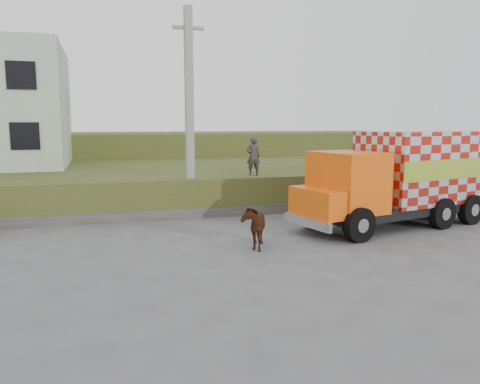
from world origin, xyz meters
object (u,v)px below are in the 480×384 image
object	(u,v)px
utility_pole	(189,112)
pedestrian	(253,156)
cargo_truck	(402,178)
cow	(253,225)

from	to	relation	value
utility_pole	pedestrian	distance (m)	3.29
cargo_truck	cow	xyz separation A→B (m)	(-6.02, -1.42, -1.07)
cargo_truck	cow	size ratio (longest dim) A/B	5.08
pedestrian	utility_pole	bearing A→B (deg)	15.85
utility_pole	cargo_truck	distance (m)	8.24
cargo_truck	utility_pole	bearing A→B (deg)	138.02
cow	pedestrian	bearing A→B (deg)	90.50
utility_pole	cargo_truck	xyz separation A→B (m)	(6.90, -3.86, -2.35)
utility_pole	cow	size ratio (longest dim) A/B	5.18
cargo_truck	pedestrian	size ratio (longest dim) A/B	4.94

